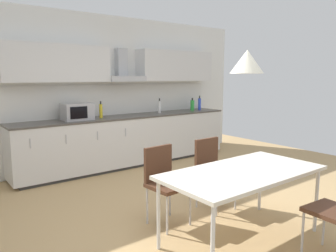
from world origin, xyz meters
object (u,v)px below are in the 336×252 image
at_px(microwave, 77,112).
at_px(bottle_yellow, 101,111).
at_px(bottle_white, 160,107).
at_px(chair_far_left, 164,177).
at_px(bottle_blue, 199,104).
at_px(bottle_green, 192,105).
at_px(dining_table, 243,175).
at_px(chair_far_right, 212,166).
at_px(pendant_lamp, 247,62).

relative_size(microwave, bottle_yellow, 1.63).
xyz_separation_m(bottle_yellow, bottle_white, (1.26, -0.01, -0.00)).
xyz_separation_m(microwave, chair_far_left, (0.02, -2.39, -0.53)).
distance_m(bottle_blue, bottle_white, 1.06).
relative_size(bottle_yellow, chair_far_left, 0.34).
bearing_deg(bottle_blue, bottle_green, 179.44).
height_order(microwave, dining_table, microwave).
relative_size(bottle_green, chair_far_right, 0.30).
bearing_deg(bottle_blue, chair_far_left, -138.99).
bearing_deg(chair_far_right, chair_far_left, -179.99).
xyz_separation_m(bottle_white, dining_table, (-1.30, -3.20, -0.37)).
height_order(bottle_yellow, dining_table, bottle_yellow).
height_order(microwave, chair_far_right, microwave).
bearing_deg(bottle_white, bottle_green, -1.18).
xyz_separation_m(bottle_blue, bottle_yellow, (-2.32, 0.03, -0.00)).
bearing_deg(microwave, bottle_green, -0.24).
height_order(bottle_green, bottle_yellow, bottle_yellow).
distance_m(bottle_blue, chair_far_right, 3.14).
distance_m(microwave, chair_far_right, 2.57).
bearing_deg(chair_far_left, pendant_lamp, -64.60).
relative_size(bottle_green, chair_far_left, 0.30).
height_order(bottle_yellow, pendant_lamp, pendant_lamp).
distance_m(microwave, bottle_blue, 2.75).
distance_m(bottle_green, dining_table, 3.85).
bearing_deg(bottle_white, bottle_blue, -1.06).
relative_size(bottle_white, chair_far_left, 0.34).
bearing_deg(bottle_green, bottle_yellow, 179.26).
bearing_deg(bottle_blue, bottle_yellow, 179.28).
height_order(microwave, pendant_lamp, pendant_lamp).
bearing_deg(bottle_blue, chair_far_right, -129.80).
bearing_deg(bottle_white, pendant_lamp, -112.10).
xyz_separation_m(microwave, bottle_green, (2.55, -0.01, -0.03)).
relative_size(microwave, bottle_white, 1.64).
xyz_separation_m(dining_table, pendant_lamp, (0.00, -0.00, 1.10)).
bearing_deg(microwave, chair_far_left, -89.51).
bearing_deg(bottle_blue, dining_table, -126.52).
distance_m(bottle_white, dining_table, 3.47).
xyz_separation_m(dining_table, chair_far_right, (0.37, 0.80, -0.15)).
relative_size(bottle_green, dining_table, 0.16).
bearing_deg(pendant_lamp, chair_far_left, 115.40).
bearing_deg(chair_far_left, bottle_blue, 41.01).
bearing_deg(pendant_lamp, bottle_green, 55.94).
bearing_deg(bottle_yellow, chair_far_left, -99.83).
height_order(bottle_green, bottle_white, bottle_white).
xyz_separation_m(bottle_white, pendant_lamp, (-1.30, -3.20, 0.73)).
distance_m(microwave, bottle_white, 1.70).
height_order(bottle_blue, bottle_white, bottle_blue).
distance_m(bottle_blue, pendant_lamp, 4.02).
xyz_separation_m(bottle_yellow, chair_far_right, (0.34, -2.41, -0.52)).
distance_m(bottle_blue, bottle_green, 0.20).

